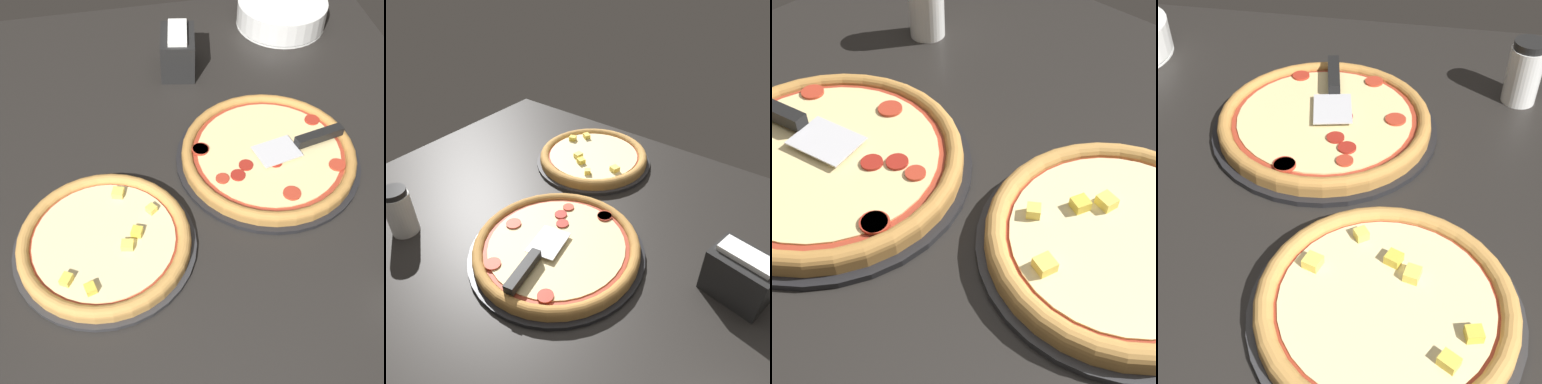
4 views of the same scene
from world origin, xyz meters
The scene contains 8 objects.
ground_plane centered at (0.00, 0.00, -1.80)cm, with size 135.87×106.63×3.60cm, color black.
pizza_pan_front centered at (-0.62, -7.76, 0.50)cm, with size 40.12×40.12×1.00cm, color black.
pizza_front centered at (-0.64, -7.74, 2.36)cm, with size 37.71×37.71×2.83cm.
pizza_pan_back centered at (-16.50, 29.29, 0.50)cm, with size 35.03×35.03×1.00cm, color #2D2D30.
pizza_back centered at (-16.51, 29.27, 2.30)cm, with size 32.93×32.93×3.32cm.
serving_spatula centered at (-0.13, -16.81, 4.63)cm, with size 8.75×20.93×2.00cm.
parmesan_shaker centered at (-35.28, -24.13, 6.08)cm, with size 6.48×6.48×12.36cm.
napkin_holder centered at (35.53, 5.41, 5.47)cm, with size 13.65×10.51×11.55cm.
Camera 2 is at (39.50, -53.16, 62.89)cm, focal length 35.00 mm.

